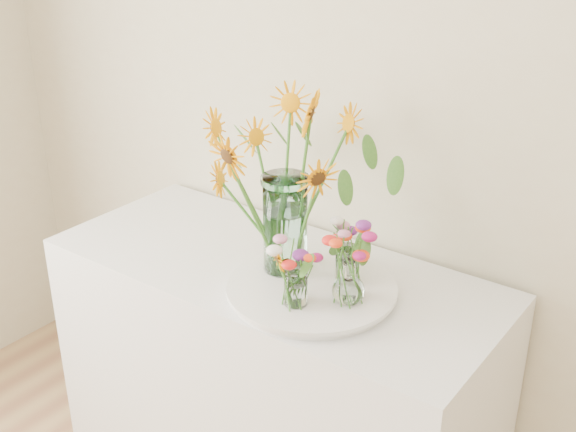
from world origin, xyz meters
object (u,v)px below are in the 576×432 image
at_px(tray, 312,291).
at_px(mason_jar, 285,224).
at_px(small_vase_b, 349,282).
at_px(small_vase_a, 296,288).
at_px(small_vase_c, 347,265).
at_px(counter, 273,387).

distance_m(tray, mason_jar, 0.20).
bearing_deg(small_vase_b, small_vase_a, -136.65).
bearing_deg(small_vase_b, small_vase_c, 124.88).
bearing_deg(small_vase_c, small_vase_a, -102.22).
xyz_separation_m(tray, small_vase_c, (0.06, 0.08, 0.07)).
xyz_separation_m(tray, mason_jar, (-0.12, 0.04, 0.16)).
relative_size(small_vase_a, small_vase_b, 0.84).
bearing_deg(mason_jar, small_vase_a, -45.45).
relative_size(tray, mason_jar, 1.55).
xyz_separation_m(counter, tray, (0.19, -0.07, 0.46)).
relative_size(counter, small_vase_c, 12.68).
xyz_separation_m(counter, mason_jar, (0.07, -0.03, 0.62)).
xyz_separation_m(mason_jar, small_vase_a, (0.14, -0.14, -0.09)).
bearing_deg(small_vase_b, tray, 176.41).
relative_size(mason_jar, small_vase_c, 2.64).
xyz_separation_m(small_vase_a, small_vase_b, (0.10, 0.10, 0.01)).
bearing_deg(small_vase_c, counter, -177.16).
xyz_separation_m(counter, small_vase_b, (0.32, -0.08, 0.54)).
relative_size(mason_jar, small_vase_b, 2.31).
height_order(small_vase_a, small_vase_b, small_vase_b).
xyz_separation_m(mason_jar, small_vase_b, (0.24, -0.05, -0.08)).
bearing_deg(mason_jar, small_vase_b, -10.62).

